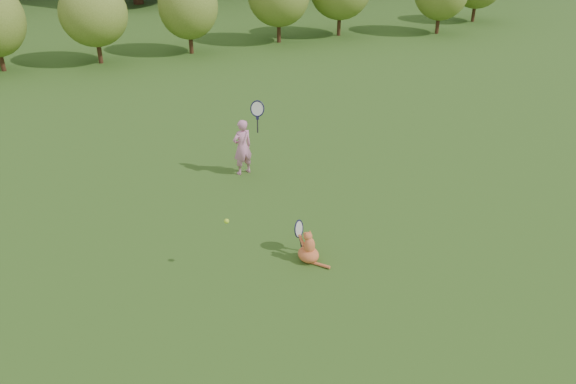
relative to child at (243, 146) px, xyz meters
name	(u,v)px	position (x,y,z in m)	size (l,w,h in m)	color
ground	(295,259)	(-0.16, -3.07, -0.58)	(100.00, 100.00, 0.00)	#224D15
shrub_row	(148,12)	(-0.16, 9.93, 0.82)	(28.00, 3.00, 2.80)	#566820
child	(243,146)	(0.00, 0.00, 0.00)	(0.66, 0.45, 1.64)	pink
cat	(308,245)	(0.02, -3.15, -0.32)	(0.44, 0.71, 0.68)	#CC5C27
tennis_ball	(227,221)	(-1.14, -2.98, 0.25)	(0.07, 0.07, 0.07)	#9DCE18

